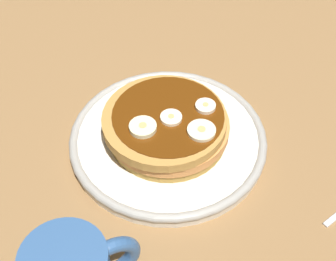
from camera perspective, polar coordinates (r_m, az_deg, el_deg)
The scene contains 7 objects.
ground_plane at distance 67.81cm, azimuth -0.00°, elevation -2.52°, with size 140.00×140.00×3.00cm, color olive.
plate at distance 65.80cm, azimuth -0.00°, elevation -1.04°, with size 26.67×26.67×2.13cm.
pancake_stack at distance 63.67cm, azimuth -0.01°, elevation 0.51°, with size 16.83×16.71×4.23cm.
banana_slice_0 at distance 61.54cm, azimuth 0.26°, elevation 1.44°, with size 2.80×2.80×0.69cm.
banana_slice_1 at distance 60.39cm, azimuth -2.97°, elevation 0.35°, with size 3.47×3.47×0.89cm.
banana_slice_2 at distance 60.18cm, azimuth 3.95°, elevation -0.05°, with size 3.58×3.58×0.72cm.
banana_slice_3 at distance 63.15cm, azimuth 4.42°, elevation 2.83°, with size 2.67×2.67×0.77cm.
Camera 1 is at (-19.59, -38.73, 50.60)cm, focal length 51.87 mm.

